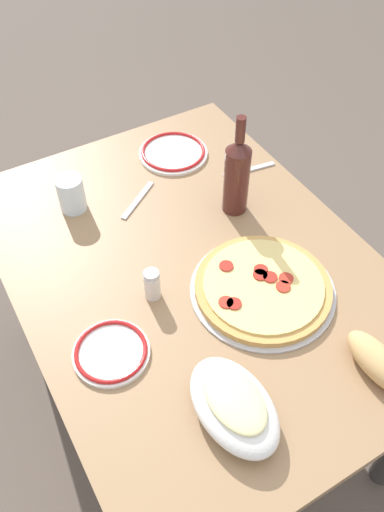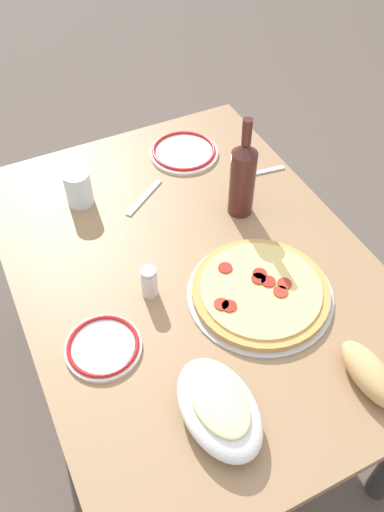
{
  "view_description": "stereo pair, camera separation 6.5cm",
  "coord_description": "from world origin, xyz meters",
  "px_view_note": "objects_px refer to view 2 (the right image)",
  "views": [
    {
      "loc": [
        0.76,
        -0.45,
        1.74
      ],
      "look_at": [
        0.0,
        0.0,
        0.74
      ],
      "focal_mm": 36.88,
      "sensor_mm": 36.0,
      "label": 1
    },
    {
      "loc": [
        0.79,
        -0.39,
        1.74
      ],
      "look_at": [
        0.0,
        0.0,
        0.74
      ],
      "focal_mm": 36.88,
      "sensor_mm": 36.0,
      "label": 2
    }
  ],
  "objects_px": {
    "pepperoni_pizza": "(260,291)",
    "bread_loaf": "(370,374)",
    "baked_pasta_dish": "(219,407)",
    "spice_shaker": "(149,282)",
    "dining_table": "(192,292)",
    "side_plate_far": "(103,346)",
    "water_glass": "(78,188)",
    "wine_bottle": "(243,177)",
    "side_plate_near": "(184,152)"
  },
  "relations": [
    {
      "from": "side_plate_near",
      "to": "side_plate_far",
      "type": "relative_size",
      "value": 1.24
    },
    {
      "from": "baked_pasta_dish",
      "to": "wine_bottle",
      "type": "height_order",
      "value": "wine_bottle"
    },
    {
      "from": "pepperoni_pizza",
      "to": "baked_pasta_dish",
      "type": "bearing_deg",
      "value": -45.86
    },
    {
      "from": "dining_table",
      "to": "water_glass",
      "type": "bearing_deg",
      "value": -152.45
    },
    {
      "from": "side_plate_far",
      "to": "wine_bottle",
      "type": "bearing_deg",
      "value": 117.6
    },
    {
      "from": "dining_table",
      "to": "spice_shaker",
      "type": "distance_m",
      "value": 0.21
    },
    {
      "from": "pepperoni_pizza",
      "to": "side_plate_far",
      "type": "height_order",
      "value": "pepperoni_pizza"
    },
    {
      "from": "water_glass",
      "to": "spice_shaker",
      "type": "xyz_separation_m",
      "value": [
        0.39,
        0.05,
        -0.01
      ]
    },
    {
      "from": "water_glass",
      "to": "bread_loaf",
      "type": "bearing_deg",
      "value": 24.54
    },
    {
      "from": "side_plate_near",
      "to": "spice_shaker",
      "type": "height_order",
      "value": "spice_shaker"
    },
    {
      "from": "bread_loaf",
      "to": "spice_shaker",
      "type": "distance_m",
      "value": 0.53
    },
    {
      "from": "spice_shaker",
      "to": "bread_loaf",
      "type": "bearing_deg",
      "value": 37.3
    },
    {
      "from": "pepperoni_pizza",
      "to": "side_plate_near",
      "type": "xyz_separation_m",
      "value": [
        -0.59,
        0.07,
        -0.01
      ]
    },
    {
      "from": "baked_pasta_dish",
      "to": "bread_loaf",
      "type": "bearing_deg",
      "value": 77.52
    },
    {
      "from": "dining_table",
      "to": "side_plate_near",
      "type": "bearing_deg",
      "value": 157.16
    },
    {
      "from": "wine_bottle",
      "to": "spice_shaker",
      "type": "relative_size",
      "value": 3.44
    },
    {
      "from": "baked_pasta_dish",
      "to": "water_glass",
      "type": "bearing_deg",
      "value": -176.12
    },
    {
      "from": "dining_table",
      "to": "baked_pasta_dish",
      "type": "distance_m",
      "value": 0.45
    },
    {
      "from": "dining_table",
      "to": "side_plate_near",
      "type": "distance_m",
      "value": 0.48
    },
    {
      "from": "wine_bottle",
      "to": "water_glass",
      "type": "bearing_deg",
      "value": -120.38
    },
    {
      "from": "side_plate_near",
      "to": "spice_shaker",
      "type": "bearing_deg",
      "value": -33.94
    },
    {
      "from": "bread_loaf",
      "to": "side_plate_near",
      "type": "bearing_deg",
      "value": -179.22
    },
    {
      "from": "baked_pasta_dish",
      "to": "side_plate_near",
      "type": "relative_size",
      "value": 1.11
    },
    {
      "from": "dining_table",
      "to": "baked_pasta_dish",
      "type": "bearing_deg",
      "value": -18.57
    },
    {
      "from": "water_glass",
      "to": "side_plate_far",
      "type": "distance_m",
      "value": 0.5
    },
    {
      "from": "side_plate_far",
      "to": "spice_shaker",
      "type": "bearing_deg",
      "value": 122.4
    },
    {
      "from": "pepperoni_pizza",
      "to": "baked_pasta_dish",
      "type": "distance_m",
      "value": 0.33
    },
    {
      "from": "pepperoni_pizza",
      "to": "wine_bottle",
      "type": "bearing_deg",
      "value": 159.93
    },
    {
      "from": "water_glass",
      "to": "baked_pasta_dish",
      "type": "bearing_deg",
      "value": 3.88
    },
    {
      "from": "side_plate_near",
      "to": "wine_bottle",
      "type": "bearing_deg",
      "value": 5.91
    },
    {
      "from": "pepperoni_pizza",
      "to": "bread_loaf",
      "type": "xyz_separation_m",
      "value": [
        0.3,
        0.09,
        0.02
      ]
    },
    {
      "from": "side_plate_far",
      "to": "bread_loaf",
      "type": "relative_size",
      "value": 1.0
    },
    {
      "from": "dining_table",
      "to": "side_plate_far",
      "type": "height_order",
      "value": "side_plate_far"
    },
    {
      "from": "dining_table",
      "to": "bread_loaf",
      "type": "bearing_deg",
      "value": 22.18
    },
    {
      "from": "dining_table",
      "to": "baked_pasta_dish",
      "type": "relative_size",
      "value": 5.1
    },
    {
      "from": "baked_pasta_dish",
      "to": "bread_loaf",
      "type": "height_order",
      "value": "baked_pasta_dish"
    },
    {
      "from": "dining_table",
      "to": "pepperoni_pizza",
      "type": "bearing_deg",
      "value": 32.61
    },
    {
      "from": "side_plate_far",
      "to": "baked_pasta_dish",
      "type": "bearing_deg",
      "value": 31.77
    },
    {
      "from": "dining_table",
      "to": "pepperoni_pizza",
      "type": "height_order",
      "value": "pepperoni_pizza"
    },
    {
      "from": "wine_bottle",
      "to": "side_plate_near",
      "type": "xyz_separation_m",
      "value": [
        -0.3,
        -0.03,
        -0.11
      ]
    },
    {
      "from": "water_glass",
      "to": "pepperoni_pizza",
      "type": "bearing_deg",
      "value": 29.22
    },
    {
      "from": "water_glass",
      "to": "wine_bottle",
      "type": "bearing_deg",
      "value": 59.62
    },
    {
      "from": "bread_loaf",
      "to": "spice_shaker",
      "type": "bearing_deg",
      "value": -142.7
    },
    {
      "from": "dining_table",
      "to": "side_plate_far",
      "type": "distance_m",
      "value": 0.35
    },
    {
      "from": "baked_pasta_dish",
      "to": "side_plate_far",
      "type": "xyz_separation_m",
      "value": [
        -0.25,
        -0.16,
        -0.03
      ]
    },
    {
      "from": "side_plate_far",
      "to": "spice_shaker",
      "type": "xyz_separation_m",
      "value": [
        -0.1,
        0.16,
        0.03
      ]
    },
    {
      "from": "wine_bottle",
      "to": "water_glass",
      "type": "height_order",
      "value": "wine_bottle"
    },
    {
      "from": "dining_table",
      "to": "bread_loaf",
      "type": "xyz_separation_m",
      "value": [
        0.47,
        0.19,
        0.15
      ]
    },
    {
      "from": "baked_pasta_dish",
      "to": "bread_loaf",
      "type": "relative_size",
      "value": 1.38
    },
    {
      "from": "baked_pasta_dish",
      "to": "side_plate_far",
      "type": "height_order",
      "value": "baked_pasta_dish"
    }
  ]
}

